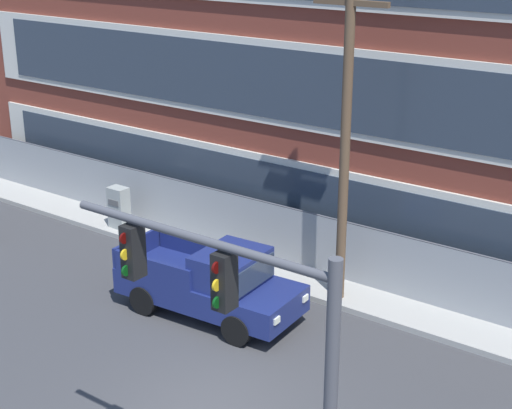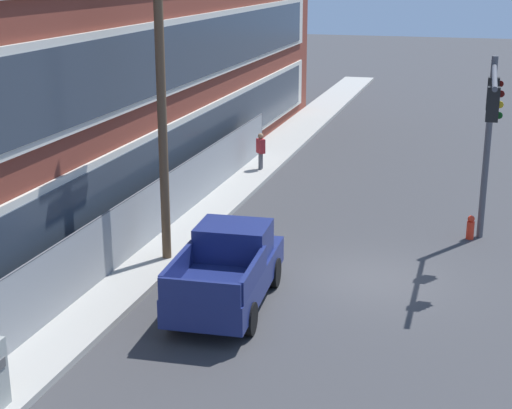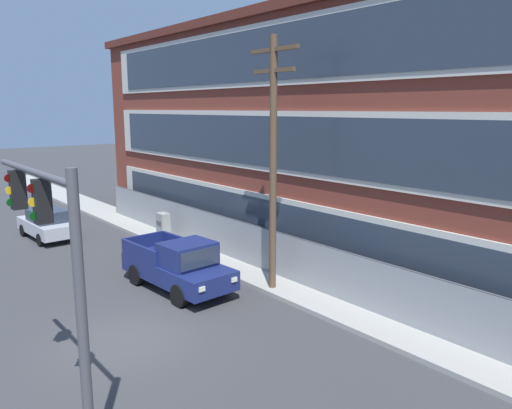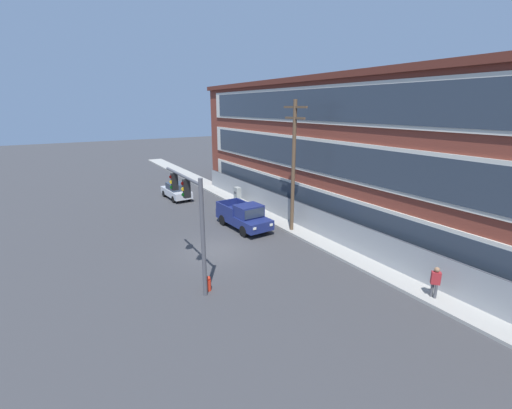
% 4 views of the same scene
% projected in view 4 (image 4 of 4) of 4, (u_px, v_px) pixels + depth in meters
% --- Properties ---
extents(ground_plane, '(160.00, 160.00, 0.00)m').
position_uv_depth(ground_plane, '(218.00, 250.00, 21.58)').
color(ground_plane, '#38383A').
extents(sidewalk_building_side, '(80.00, 2.19, 0.16)m').
position_uv_depth(sidewalk_building_side, '(302.00, 230.00, 24.84)').
color(sidewalk_building_side, '#9E9B93').
rests_on(sidewalk_building_side, ground).
extents(brick_mill_building, '(44.74, 12.24, 10.81)m').
position_uv_depth(brick_mill_building, '(420.00, 157.00, 23.55)').
color(brick_mill_building, brown).
rests_on(brick_mill_building, ground).
extents(chain_link_fence, '(30.45, 0.06, 1.94)m').
position_uv_depth(chain_link_fence, '(293.00, 212.00, 26.15)').
color(chain_link_fence, gray).
rests_on(chain_link_fence, ground).
extents(traffic_signal_mast, '(4.96, 0.43, 5.74)m').
position_uv_depth(traffic_signal_mast, '(191.00, 207.00, 16.54)').
color(traffic_signal_mast, '#4C4C51').
rests_on(traffic_signal_mast, ground).
extents(pickup_truck_navy, '(5.11, 2.32, 1.96)m').
position_uv_depth(pickup_truck_navy, '(244.00, 217.00, 25.18)').
color(pickup_truck_navy, navy).
rests_on(pickup_truck_navy, ground).
extents(sedan_silver, '(4.31, 1.94, 1.56)m').
position_uv_depth(sedan_silver, '(176.00, 191.00, 33.45)').
color(sedan_silver, '#B2B5BA').
rests_on(sedan_silver, ground).
extents(utility_pole_near_corner, '(2.40, 0.26, 9.20)m').
position_uv_depth(utility_pole_near_corner, '(294.00, 162.00, 23.44)').
color(utility_pole_near_corner, brown).
rests_on(utility_pole_near_corner, ground).
extents(electrical_cabinet, '(0.65, 0.48, 1.56)m').
position_uv_depth(electrical_cabinet, '(237.00, 196.00, 31.74)').
color(electrical_cabinet, '#939993').
rests_on(electrical_cabinet, ground).
extents(pedestrian_near_cabinet, '(0.46, 0.45, 1.69)m').
position_uv_depth(pedestrian_near_cabinet, '(435.00, 281.00, 15.78)').
color(pedestrian_near_cabinet, '#4C4C51').
rests_on(pedestrian_near_cabinet, ground).
extents(fire_hydrant, '(0.24, 0.24, 0.78)m').
position_uv_depth(fire_hydrant, '(209.00, 284.00, 16.77)').
color(fire_hydrant, red).
rests_on(fire_hydrant, ground).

